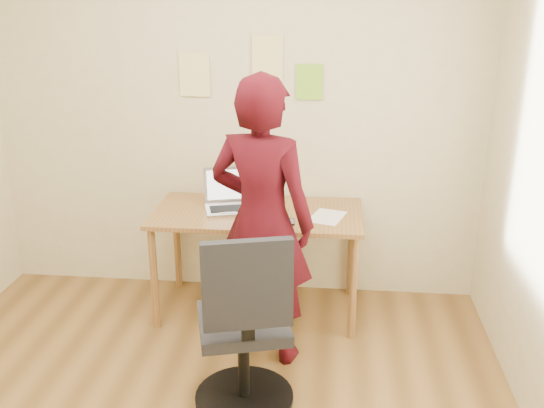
# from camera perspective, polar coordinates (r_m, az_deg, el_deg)

# --- Properties ---
(room) EXTENTS (3.58, 3.58, 2.78)m
(room) POSITION_cam_1_polar(r_m,az_deg,el_deg) (2.63, -9.71, 1.63)
(room) COLOR brown
(room) RESTS_ON ground
(desk) EXTENTS (1.40, 0.70, 0.74)m
(desk) POSITION_cam_1_polar(r_m,az_deg,el_deg) (4.10, -1.38, -1.86)
(desk) COLOR olive
(desk) RESTS_ON ground
(laptop) EXTENTS (0.43, 0.40, 0.26)m
(laptop) POSITION_cam_1_polar(r_m,az_deg,el_deg) (4.14, -3.85, 0.36)
(laptop) COLOR #B9B9C0
(laptop) RESTS_ON desk
(paper_sheet) EXTENTS (0.27, 0.33, 0.00)m
(paper_sheet) POSITION_cam_1_polar(r_m,az_deg,el_deg) (3.99, 5.21, -1.20)
(paper_sheet) COLOR white
(paper_sheet) RESTS_ON desk
(phone) EXTENTS (0.07, 0.12, 0.01)m
(phone) POSITION_cam_1_polar(r_m,az_deg,el_deg) (3.88, 1.69, -1.69)
(phone) COLOR black
(phone) RESTS_ON desk
(wall_note_left) EXTENTS (0.21, 0.00, 0.30)m
(wall_note_left) POSITION_cam_1_polar(r_m,az_deg,el_deg) (4.30, -7.30, 11.99)
(wall_note_left) COLOR #EDDC8E
(wall_note_left) RESTS_ON room
(wall_note_mid) EXTENTS (0.21, 0.00, 0.30)m
(wall_note_mid) POSITION_cam_1_polar(r_m,az_deg,el_deg) (4.20, -0.43, 13.60)
(wall_note_mid) COLOR #EDDC8E
(wall_note_mid) RESTS_ON room
(wall_note_right) EXTENTS (0.18, 0.00, 0.24)m
(wall_note_right) POSITION_cam_1_polar(r_m,az_deg,el_deg) (4.19, 3.54, 11.40)
(wall_note_right) COLOR #82C82D
(wall_note_right) RESTS_ON room
(office_chair) EXTENTS (0.57, 0.58, 1.05)m
(office_chair) POSITION_cam_1_polar(r_m,az_deg,el_deg) (3.23, -2.59, -12.27)
(office_chair) COLOR black
(office_chair) RESTS_ON ground
(person) EXTENTS (0.72, 0.57, 1.74)m
(person) POSITION_cam_1_polar(r_m,az_deg,el_deg) (3.53, -0.96, -1.72)
(person) COLOR #39070E
(person) RESTS_ON ground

